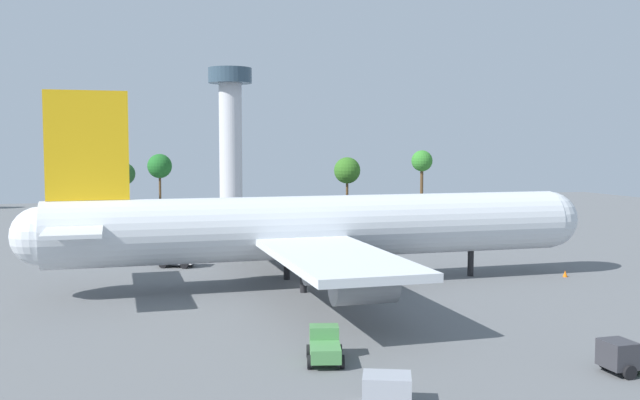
# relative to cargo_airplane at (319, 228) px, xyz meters

# --- Properties ---
(ground_plane) EXTENTS (250.80, 250.80, 0.00)m
(ground_plane) POSITION_rel_cargo_airplane_xyz_m (0.09, 0.00, -6.17)
(ground_plane) COLOR slate
(cargo_airplane) EXTENTS (62.70, 52.27, 20.40)m
(cargo_airplane) POSITION_rel_cargo_airplane_xyz_m (0.00, 0.00, 0.00)
(cargo_airplane) COLOR silver
(cargo_airplane) RESTS_ON ground_plane
(fuel_truck) EXTENTS (3.28, 4.54, 2.27)m
(fuel_truck) POSITION_rel_cargo_airplane_xyz_m (-7.28, -26.85, -5.07)
(fuel_truck) COLOR #4C8C4C
(fuel_truck) RESTS_ON ground_plane
(cargo_loader) EXTENTS (4.99, 4.02, 2.14)m
(cargo_loader) POSITION_rel_cargo_airplane_xyz_m (-13.79, 15.59, -5.01)
(cargo_loader) COLOR silver
(cargo_loader) RESTS_ON ground_plane
(maintenance_van) EXTENTS (4.85, 2.69, 2.23)m
(maintenance_van) POSITION_rel_cargo_airplane_xyz_m (11.66, -34.81, -5.04)
(maintenance_van) COLOR #333338
(maintenance_van) RESTS_ON ground_plane
(cargo_container_fore) EXTENTS (3.39, 3.03, 1.82)m
(cargo_container_fore) POSITION_rel_cargo_airplane_xyz_m (-6.21, -35.96, -5.26)
(cargo_container_fore) COLOR #999EA8
(cargo_container_fore) RESTS_ON ground_plane
(safety_cone_nose) EXTENTS (0.53, 0.53, 0.76)m
(safety_cone_nose) POSITION_rel_cargo_airplane_xyz_m (28.31, -3.59, -5.79)
(safety_cone_nose) COLOR orange
(safety_cone_nose) RESTS_ON ground_plane
(control_tower) EXTENTS (10.20, 10.20, 33.15)m
(control_tower) POSITION_rel_cargo_airplane_xyz_m (5.38, 94.85, 13.63)
(control_tower) COLOR silver
(control_tower) RESTS_ON ground_plane
(tree_line_backdrop) EXTENTS (129.97, 7.14, 15.05)m
(tree_line_backdrop) POSITION_rel_cargo_airplane_xyz_m (-9.62, 109.94, 3.58)
(tree_line_backdrop) COLOR #51381E
(tree_line_backdrop) RESTS_ON ground_plane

